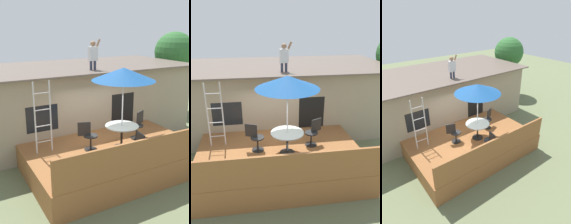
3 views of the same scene
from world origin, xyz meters
The scene contains 12 objects.
ground_plane centered at (0.00, 0.00, 0.00)m, with size 40.00×40.00×0.00m, color #66704C.
house centered at (0.00, 3.60, 1.48)m, with size 10.50×4.50×2.94m.
deck centered at (0.00, 0.00, 0.40)m, with size 5.39×3.52×0.80m, color brown.
deck_railing centered at (0.00, -1.71, 1.25)m, with size 5.29×0.08×0.90m, color brown.
patio_table centered at (0.22, -0.20, 1.39)m, with size 1.04×1.04×0.74m.
patio_umbrella centered at (0.22, -0.20, 3.15)m, with size 1.90×1.90×2.54m.
step_ladder centered at (-2.02, 0.64, 1.90)m, with size 0.52×0.04×2.20m.
person_figure centered at (0.48, 2.16, 3.55)m, with size 0.47×0.20×1.11m.
patio_chair_left centered at (-0.77, 0.15, 1.26)m, with size 0.60×0.44×0.92m.
patio_chair_right centered at (1.18, 0.23, 1.26)m, with size 0.59×0.44×0.92m.
patio_chair_near centered at (0.06, -1.25, 1.26)m, with size 0.44×0.62×0.92m.
backyard_tree centered at (6.48, 4.25, 3.15)m, with size 2.09×2.09×4.25m.
Camera 1 is at (-4.40, -6.95, 4.48)m, focal length 44.69 mm.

